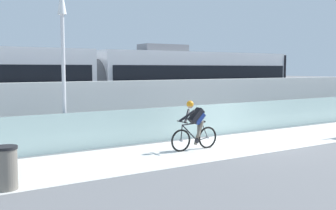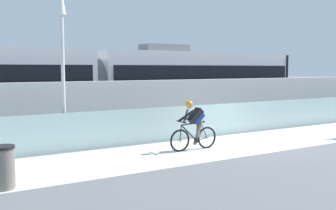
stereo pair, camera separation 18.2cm
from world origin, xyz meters
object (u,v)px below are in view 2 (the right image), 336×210
at_px(tram, 93,84).
at_px(lamp_post_antenna, 62,47).
at_px(cyclist_on_bike, 194,126).
at_px(trash_bin, 3,167).

height_order(tram, lamp_post_antenna, lamp_post_antenna).
xyz_separation_m(cyclist_on_bike, trash_bin, (-5.89, -1.25, -0.30)).
height_order(tram, cyclist_on_bike, tram).
distance_m(cyclist_on_bike, trash_bin, 6.03).
bearing_deg(trash_bin, lamp_post_antenna, 55.55).
distance_m(tram, lamp_post_antenna, 5.60).
relative_size(tram, cyclist_on_bike, 12.75).
xyz_separation_m(cyclist_on_bike, lamp_post_antenna, (-3.56, 2.15, 2.51)).
bearing_deg(lamp_post_antenna, cyclist_on_bike, -31.12).
bearing_deg(tram, cyclist_on_bike, -82.91).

